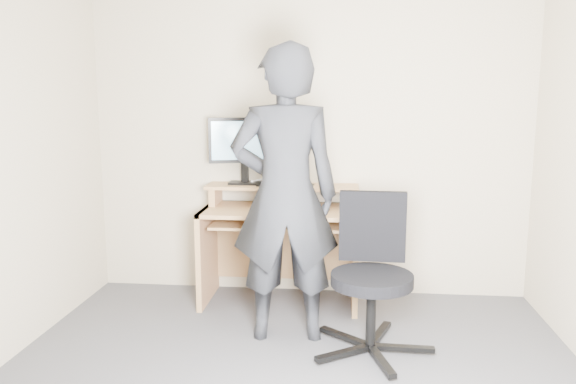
% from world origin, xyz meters
% --- Properties ---
extents(back_wall, '(3.50, 0.02, 2.50)m').
position_xyz_m(back_wall, '(0.00, 1.75, 1.25)').
color(back_wall, beige).
rests_on(back_wall, ground).
extents(desk, '(1.20, 0.60, 0.91)m').
position_xyz_m(desk, '(-0.20, 1.53, 0.55)').
color(desk, tan).
rests_on(desk, ground).
extents(monitor, '(0.55, 0.19, 0.53)m').
position_xyz_m(monitor, '(-0.51, 1.62, 1.23)').
color(monitor, black).
rests_on(monitor, desk).
extents(external_drive, '(0.07, 0.13, 0.20)m').
position_xyz_m(external_drive, '(-0.16, 1.59, 1.01)').
color(external_drive, black).
rests_on(external_drive, desk).
extents(travel_mug, '(0.08, 0.08, 0.16)m').
position_xyz_m(travel_mug, '(-0.07, 1.60, 0.99)').
color(travel_mug, '#B0B0B4').
rests_on(travel_mug, desk).
extents(smartphone, '(0.09, 0.14, 0.01)m').
position_xyz_m(smartphone, '(0.01, 1.58, 0.92)').
color(smartphone, black).
rests_on(smartphone, desk).
extents(charger, '(0.05, 0.05, 0.03)m').
position_xyz_m(charger, '(-0.37, 1.52, 0.93)').
color(charger, black).
rests_on(charger, desk).
extents(headphones, '(0.18, 0.18, 0.06)m').
position_xyz_m(headphones, '(-0.38, 1.64, 0.92)').
color(headphones, silver).
rests_on(headphones, desk).
extents(keyboard, '(0.46, 0.19, 0.03)m').
position_xyz_m(keyboard, '(-0.17, 1.36, 0.67)').
color(keyboard, black).
rests_on(keyboard, desk).
extents(mouse, '(0.11, 0.09, 0.04)m').
position_xyz_m(mouse, '(0.14, 1.35, 0.77)').
color(mouse, black).
rests_on(mouse, desk).
extents(office_chair, '(0.75, 0.78, 0.97)m').
position_xyz_m(office_chair, '(0.47, 0.69, 0.53)').
color(office_chair, black).
rests_on(office_chair, ground).
extents(person, '(0.76, 0.55, 1.94)m').
position_xyz_m(person, '(-0.10, 0.82, 0.97)').
color(person, black).
rests_on(person, ground).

